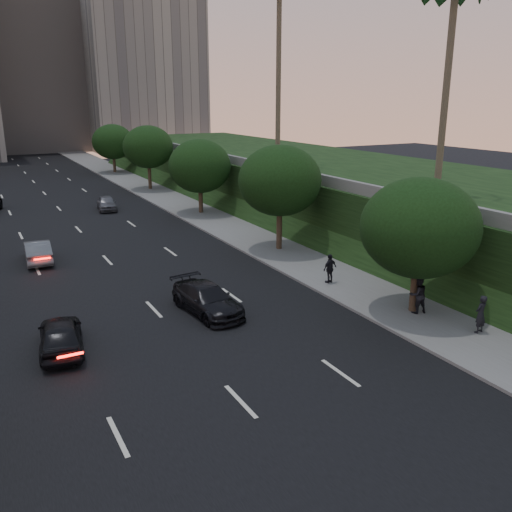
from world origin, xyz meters
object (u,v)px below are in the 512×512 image
sedan_mid_left (38,251)px  pedestrian_a (481,314)px  pedestrian_b (418,295)px  pedestrian_c (330,268)px  sedan_near_left (61,335)px  sedan_near_right (207,299)px  sedan_far_right (106,203)px

sedan_mid_left → pedestrian_a: pedestrian_a is taller
sedan_mid_left → pedestrian_b: bearing=132.3°
pedestrian_b → pedestrian_c: pedestrian_b is taller
sedan_near_left → pedestrian_a: bearing=164.8°
sedan_near_left → pedestrian_a: (15.46, -6.68, 0.28)m
sedan_near_left → sedan_near_right: sedan_near_left is taller
sedan_mid_left → sedan_near_right: (5.77, -12.15, -0.01)m
sedan_near_right → pedestrian_b: (8.20, -4.80, 0.36)m
sedan_mid_left → pedestrian_c: 17.44m
sedan_near_right → pedestrian_c: (7.15, 0.44, 0.27)m
sedan_near_left → pedestrian_b: pedestrian_b is taller
sedan_mid_left → pedestrian_b: (13.97, -16.95, 0.34)m
pedestrian_a → sedan_near_left: bearing=-34.1°
sedan_mid_left → sedan_far_right: 15.53m
pedestrian_a → pedestrian_b: 2.90m
sedan_near_left → pedestrian_a: 16.84m
pedestrian_b → pedestrian_c: size_ratio=1.11×
sedan_near_left → sedan_mid_left: bearing=-85.3°
sedan_near_right → pedestrian_a: (8.92, -7.61, 0.30)m
sedan_near_right → pedestrian_a: 11.73m
sedan_near_right → pedestrian_b: 9.51m
sedan_mid_left → sedan_far_right: sedan_mid_left is taller
sedan_near_right → pedestrian_b: pedestrian_b is taller
sedan_near_left → pedestrian_b: size_ratio=2.31×
pedestrian_c → sedan_mid_left: bearing=-53.8°
sedan_mid_left → pedestrian_c: pedestrian_c is taller
sedan_near_right → pedestrian_c: pedestrian_c is taller
sedan_mid_left → sedan_near_left: bearing=89.4°
sedan_far_right → pedestrian_c: pedestrian_c is taller
pedestrian_b → pedestrian_a: bearing=116.0°
sedan_near_left → pedestrian_a: size_ratio=2.47×
sedan_far_right → pedestrian_b: bearing=-70.0°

